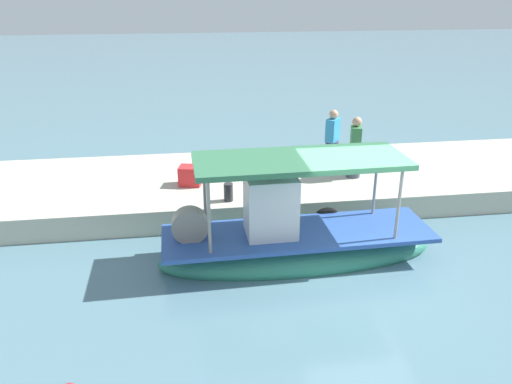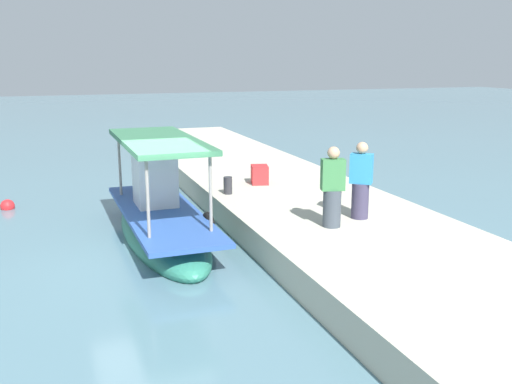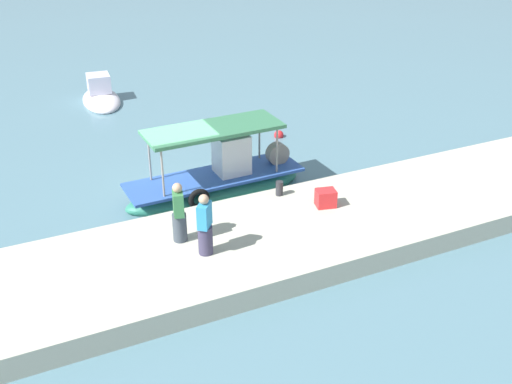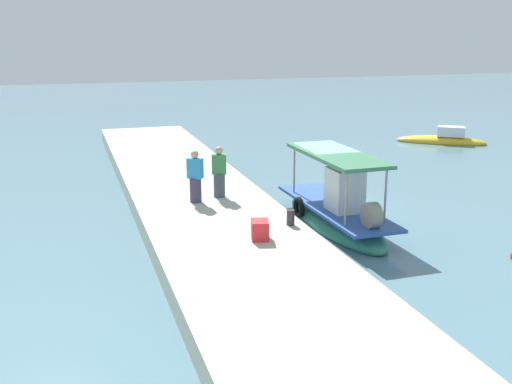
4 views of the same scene
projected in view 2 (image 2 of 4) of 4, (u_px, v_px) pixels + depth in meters
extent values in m
plane|color=slate|center=(147.00, 258.00, 12.83)|extent=(120.00, 120.00, 0.00)
cube|color=beige|center=(333.00, 225.00, 14.25)|extent=(36.00, 4.72, 0.66)
ellipsoid|color=#308268|center=(162.00, 234.00, 14.17)|extent=(6.43, 1.87, 0.97)
cube|color=#3057A8|center=(161.00, 213.00, 14.05)|extent=(6.17, 1.87, 0.10)
cube|color=silver|center=(155.00, 180.00, 14.47)|extent=(1.12, 0.98, 1.49)
cylinder|color=gray|center=(120.00, 167.00, 15.49)|extent=(0.07, 0.07, 1.74)
cylinder|color=gray|center=(169.00, 164.00, 15.95)|extent=(0.07, 0.07, 1.74)
cylinder|color=gray|center=(148.00, 201.00, 11.77)|extent=(0.07, 0.07, 1.74)
cylinder|color=gray|center=(211.00, 196.00, 12.22)|extent=(0.07, 0.07, 1.74)
cube|color=#387751|center=(158.00, 141.00, 13.65)|extent=(4.63, 1.82, 0.12)
torus|color=black|center=(208.00, 227.00, 13.53)|extent=(0.74, 0.19, 0.74)
cylinder|color=gray|center=(143.00, 178.00, 16.17)|extent=(0.81, 0.37, 0.80)
cylinder|color=#3D3854|center=(360.00, 201.00, 13.52)|extent=(0.56, 0.56, 0.84)
cube|color=#2F90CA|center=(361.00, 169.00, 13.34)|extent=(0.54, 0.57, 0.69)
sphere|color=tan|center=(362.00, 148.00, 13.23)|extent=(0.27, 0.27, 0.27)
cylinder|color=#3F4853|center=(332.00, 208.00, 12.84)|extent=(0.49, 0.49, 0.84)
cube|color=#3C7F47|center=(333.00, 175.00, 12.66)|extent=(0.40, 0.56, 0.69)
sphere|color=tan|center=(334.00, 153.00, 12.55)|extent=(0.27, 0.27, 0.27)
cylinder|color=#2D2D33|center=(228.00, 185.00, 15.96)|extent=(0.24, 0.24, 0.48)
cube|color=red|center=(260.00, 175.00, 17.25)|extent=(0.69, 0.61, 0.55)
sphere|color=red|center=(8.00, 206.00, 17.00)|extent=(0.41, 0.41, 0.41)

